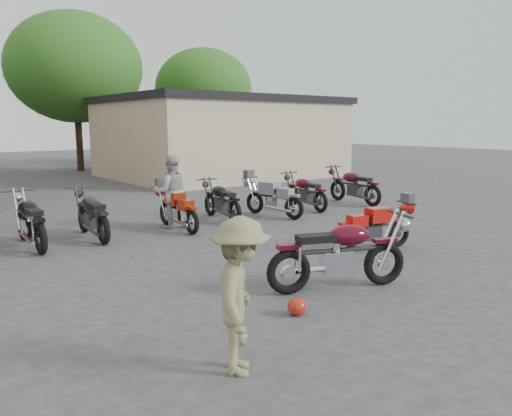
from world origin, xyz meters
TOP-DOWN VIEW (x-y plane):
  - ground at (0.00, 0.00)m, footprint 90.00×90.00m
  - stucco_building at (8.50, 15.00)m, footprint 10.00×8.00m
  - tree_2 at (4.00, 22.00)m, footprint 7.04×7.04m
  - tree_3 at (12.00, 22.00)m, footprint 6.08×6.08m
  - vintage_motorcycle at (0.31, -0.37)m, footprint 2.30×1.48m
  - sportbike at (2.67, 0.89)m, footprint 1.86×1.00m
  - helmet at (-0.93, -0.75)m, footprint 0.29×0.29m
  - person_light at (0.53, 5.34)m, footprint 1.03×0.91m
  - person_tan at (-2.41, -1.51)m, footprint 1.12×1.19m
  - row_bike_2 at (-2.70, 5.39)m, footprint 0.74×2.11m
  - row_bike_3 at (-1.41, 5.41)m, footprint 0.81×2.08m
  - row_bike_4 at (0.53, 5.06)m, footprint 0.69×1.88m
  - row_bike_5 at (2.06, 5.45)m, footprint 0.88×2.01m
  - row_bike_6 at (3.45, 4.99)m, footprint 0.95×2.03m
  - row_bike_7 at (4.98, 5.32)m, footprint 0.92×2.04m
  - row_bike_8 at (6.97, 5.16)m, footprint 0.89×2.21m

SIDE VIEW (x-z plane):
  - ground at x=0.00m, z-range 0.00..0.00m
  - helmet at x=-0.93m, z-range 0.00..0.24m
  - sportbike at x=2.67m, z-range 0.00..1.03m
  - row_bike_4 at x=0.53m, z-range 0.00..1.08m
  - row_bike_5 at x=2.06m, z-range 0.00..1.13m
  - row_bike_6 at x=3.45m, z-range 0.00..1.13m
  - row_bike_7 at x=4.98m, z-range 0.00..1.14m
  - row_bike_3 at x=-1.41m, z-range 0.00..1.18m
  - row_bike_2 at x=-2.70m, z-range 0.00..1.21m
  - row_bike_8 at x=6.97m, z-range 0.00..1.25m
  - vintage_motorcycle at x=0.31m, z-range 0.00..1.27m
  - person_tan at x=-2.41m, z-range 0.00..1.61m
  - person_light at x=0.53m, z-range 0.00..1.78m
  - stucco_building at x=8.50m, z-range 0.00..3.50m
  - tree_3 at x=12.00m, z-range 0.00..7.60m
  - tree_2 at x=4.00m, z-range 0.00..8.80m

